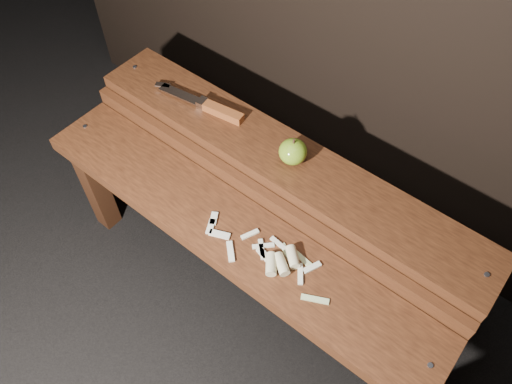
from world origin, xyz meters
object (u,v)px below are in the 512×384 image
Objects in this scene: bench_rear_tier at (280,176)px; knife at (212,108)px; bench_front_tier at (227,243)px; apple at (293,152)px.

knife reaches higher than bench_rear_tier.
bench_front_tier is 15.39× the size of apple.
knife is at bearing 177.51° from bench_rear_tier.
apple is at bearing -1.33° from knife.
bench_front_tier is at bearing -90.00° from bench_rear_tier.
apple is 0.26× the size of knife.
apple is at bearing 7.72° from bench_rear_tier.
bench_rear_tier is at bearing 90.00° from bench_front_tier.
apple is 0.28m from knife.
knife is at bearing 178.67° from apple.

